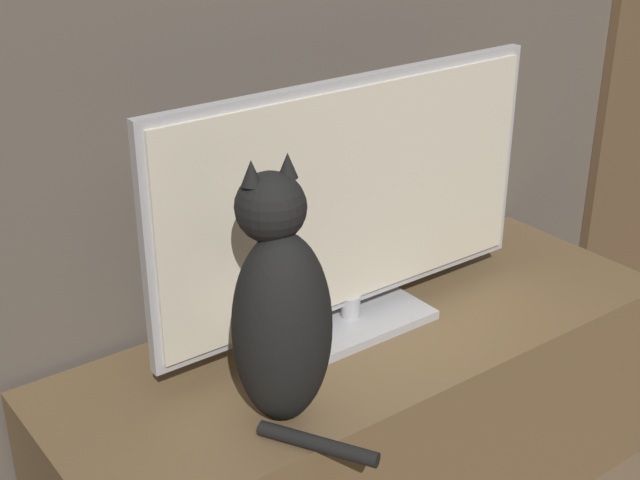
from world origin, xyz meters
name	(u,v)px	position (x,y,z in m)	size (l,w,h in m)	color
tv_stand	(367,428)	(0.00, 0.92, 0.25)	(1.46, 0.51, 0.51)	brown
tv	(351,207)	(-0.01, 0.99, 0.79)	(0.96, 0.21, 0.56)	#B7B7BC
cat	(280,313)	(-0.32, 0.79, 0.73)	(0.20, 0.33, 0.51)	black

